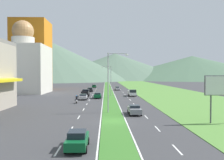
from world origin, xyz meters
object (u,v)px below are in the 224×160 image
at_px(pickup_truck_1, 85,93).
at_px(motorcycle_rider, 77,100).
at_px(car_1, 117,88).
at_px(pickup_truck_0, 132,93).
at_px(car_6, 90,90).
at_px(street_lamp_mid, 110,79).
at_px(street_lamp_near, 110,78).
at_px(car_3, 77,140).
at_px(car_5, 98,95).
at_px(car_0, 94,86).
at_px(car_4, 83,97).
at_px(car_2, 134,110).

relative_size(pickup_truck_1, motorcycle_rider, 2.70).
distance_m(car_1, pickup_truck_0, 26.29).
xyz_separation_m(car_6, pickup_truck_0, (13.55, -18.24, 0.19)).
bearing_deg(pickup_truck_0, street_lamp_mid, -99.07).
distance_m(car_6, pickup_truck_0, 22.72).
xyz_separation_m(street_lamp_near, pickup_truck_0, (6.98, 29.05, -4.83)).
bearing_deg(street_lamp_mid, street_lamp_near, -90.85).
distance_m(street_lamp_near, motorcycle_rider, 15.51).
height_order(street_lamp_mid, car_3, street_lamp_mid).
bearing_deg(car_5, car_0, 3.88).
distance_m(car_3, motorcycle_rider, 32.19).
xyz_separation_m(street_lamp_near, car_3, (-3.26, -19.20, -5.01)).
distance_m(car_4, pickup_truck_1, 8.81).
bearing_deg(car_5, street_lamp_mid, -28.01).
distance_m(street_lamp_mid, car_5, 8.51).
bearing_deg(street_lamp_near, car_1, 85.96).
bearing_deg(pickup_truck_1, street_lamp_near, -167.00).
distance_m(car_3, pickup_truck_0, 49.32).
bearing_deg(car_1, car_2, -0.07).
relative_size(car_6, pickup_truck_0, 0.79).
xyz_separation_m(car_1, motorcycle_rider, (-11.14, -42.41, 0.00)).
distance_m(street_lamp_mid, car_0, 43.39).
xyz_separation_m(street_lamp_near, car_5, (-2.98, 23.66, -5.05)).
xyz_separation_m(car_0, pickup_truck_0, (13.29, -43.67, 0.23)).
height_order(street_lamp_mid, car_1, street_lamp_mid).
xyz_separation_m(pickup_truck_0, pickup_truck_1, (-13.67, -0.10, 0.00)).
relative_size(street_lamp_near, street_lamp_mid, 1.13).
bearing_deg(car_5, car_3, 179.63).
height_order(car_3, pickup_truck_1, pickup_truck_1).
distance_m(street_lamp_near, car_1, 55.52).
bearing_deg(car_3, car_0, 1.90).
distance_m(street_lamp_mid, pickup_truck_0, 7.83).
height_order(street_lamp_near, car_1, street_lamp_near).
height_order(car_4, car_5, car_5).
height_order(car_1, car_3, car_3).
distance_m(street_lamp_near, pickup_truck_0, 30.27).
relative_size(car_3, car_5, 0.86).
bearing_deg(car_4, car_0, -0.20).
bearing_deg(car_5, car_4, 134.99).
height_order(car_1, pickup_truck_1, pickup_truck_1).
relative_size(car_1, car_3, 1.17).
height_order(car_5, pickup_truck_0, pickup_truck_0).
xyz_separation_m(car_1, car_6, (-10.46, -7.87, 0.05)).
bearing_deg(motorcycle_rider, street_lamp_mid, -23.91).
relative_size(street_lamp_near, car_4, 2.36).
xyz_separation_m(car_3, pickup_truck_0, (10.24, 48.25, 0.18)).
distance_m(street_lamp_near, street_lamp_mid, 30.10).
bearing_deg(car_2, street_lamp_mid, -173.97).
distance_m(car_0, pickup_truck_1, 43.78).
height_order(car_1, car_6, car_6).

